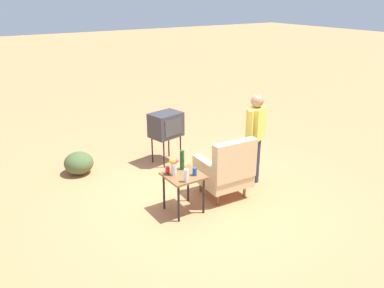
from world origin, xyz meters
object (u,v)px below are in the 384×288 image
object	(u,v)px
armchair	(226,170)
tv_on_stand	(166,125)
bottle_short_clear	(186,175)
flower_vase	(174,166)
person_standing	(255,134)
soda_can_blue	(195,172)
bottle_wine_green	(182,160)
side_table	(183,180)
soda_can_red	(168,170)

from	to	relation	value
armchair	tv_on_stand	size ratio (longest dim) A/B	1.03
bottle_short_clear	flower_vase	xyz separation A→B (m)	(0.04, -0.30, 0.05)
person_standing	soda_can_blue	world-z (taller)	person_standing
bottle_wine_green	soda_can_blue	distance (m)	0.31
bottle_short_clear	flower_vase	world-z (taller)	flower_vase
tv_on_stand	flower_vase	size ratio (longest dim) A/B	3.89
side_table	bottle_wine_green	size ratio (longest dim) A/B	1.96
soda_can_red	soda_can_blue	distance (m)	0.42
armchair	side_table	distance (m)	0.84
armchair	flower_vase	size ratio (longest dim) A/B	4.00
flower_vase	soda_can_red	bearing A→B (deg)	-56.54
bottle_short_clear	soda_can_blue	world-z (taller)	bottle_short_clear
tv_on_stand	flower_vase	bearing A→B (deg)	64.20
armchair	soda_can_red	size ratio (longest dim) A/B	8.69
armchair	side_table	world-z (taller)	armchair
side_table	bottle_wine_green	distance (m)	0.32
armchair	flower_vase	xyz separation A→B (m)	(0.96, -0.06, 0.28)
bottle_short_clear	bottle_wine_green	size ratio (longest dim) A/B	0.62
soda_can_blue	flower_vase	bearing A→B (deg)	-35.33
person_standing	soda_can_blue	bearing A→B (deg)	9.93
armchair	soda_can_red	xyz separation A→B (m)	(1.02, -0.15, 0.19)
soda_can_red	soda_can_blue	world-z (taller)	same
tv_on_stand	soda_can_blue	size ratio (longest dim) A/B	8.44
armchair	soda_can_blue	bearing A→B (deg)	9.68
soda_can_blue	flower_vase	xyz separation A→B (m)	(0.26, -0.18, 0.09)
armchair	soda_can_blue	size ratio (longest dim) A/B	8.69
soda_can_red	tv_on_stand	bearing A→B (deg)	-118.58
person_standing	bottle_wine_green	size ratio (longest dim) A/B	5.12
tv_on_stand	side_table	bearing A→B (deg)	68.43
side_table	soda_can_red	bearing A→B (deg)	-41.37
side_table	soda_can_red	size ratio (longest dim) A/B	5.14
bottle_wine_green	soda_can_blue	bearing A→B (deg)	99.26
soda_can_red	flower_vase	size ratio (longest dim) A/B	0.46
bottle_wine_green	flower_vase	bearing A→B (deg)	26.14
side_table	person_standing	xyz separation A→B (m)	(-1.54, -0.14, 0.40)
bottle_short_clear	tv_on_stand	bearing A→B (deg)	-111.57
armchair	soda_can_blue	world-z (taller)	armchair
bottle_wine_green	bottle_short_clear	bearing A→B (deg)	66.46
person_standing	side_table	bearing A→B (deg)	5.06
tv_on_stand	person_standing	xyz separation A→B (m)	(-0.82, 1.69, 0.16)
soda_can_blue	flower_vase	world-z (taller)	flower_vase
person_standing	bottle_wine_green	world-z (taller)	person_standing
armchair	side_table	bearing A→B (deg)	0.67
bottle_short_clear	soda_can_red	world-z (taller)	bottle_short_clear
bottle_wine_green	armchair	bearing A→B (deg)	167.39
flower_vase	soda_can_blue	bearing A→B (deg)	144.67
bottle_short_clear	soda_can_red	distance (m)	0.40
side_table	bottle_wine_green	xyz separation A→B (m)	(-0.09, -0.18, 0.25)
tv_on_stand	soda_can_blue	world-z (taller)	tv_on_stand
soda_can_red	flower_vase	world-z (taller)	flower_vase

